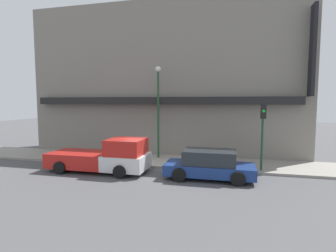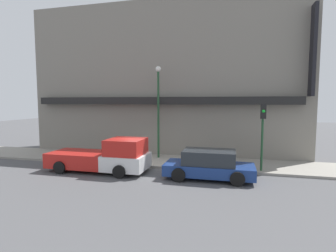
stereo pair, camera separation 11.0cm
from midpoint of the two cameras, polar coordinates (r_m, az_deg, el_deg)
The scene contains 8 objects.
ground_plane at distance 15.41m, azimuth -5.15°, elevation -9.04°, with size 80.00×80.00×0.00m, color #4C4C4F.
sidewalk at distance 16.96m, azimuth -3.26°, elevation -7.47°, with size 36.00×3.39×0.14m.
building at distance 19.66m, azimuth -0.52°, elevation 9.83°, with size 19.80×3.80×10.76m.
pickup_truck at distance 14.82m, azimuth -13.38°, elevation -6.58°, with size 5.51×2.27×1.84m.
parked_car at distance 13.27m, azimuth 9.16°, elevation -8.34°, with size 4.38×2.02×1.43m.
fire_hydrant at distance 16.98m, azimuth -13.54°, elevation -6.35°, with size 0.19×0.19×0.58m.
street_lamp at distance 17.10m, azimuth -1.94°, elevation 5.34°, with size 0.36×0.36×5.96m.
traffic_light at distance 14.64m, azimuth 20.13°, elevation 0.28°, with size 0.28×0.42×3.59m.
Camera 2 is at (4.98, -14.09, 3.80)m, focal length 28.00 mm.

